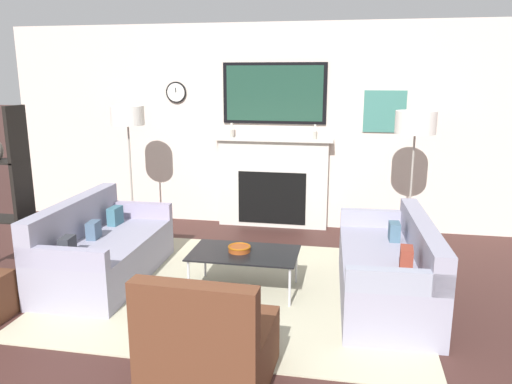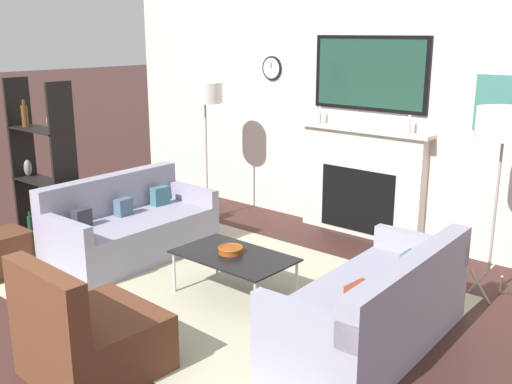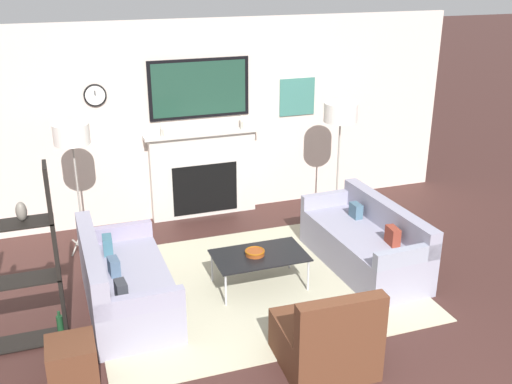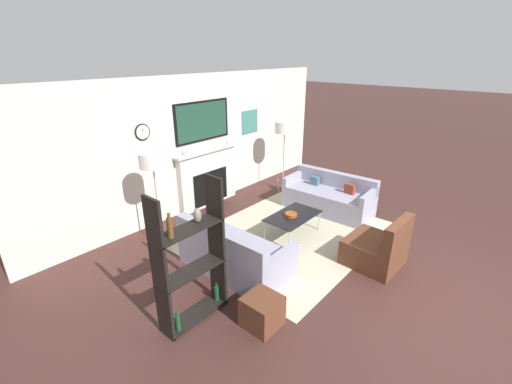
% 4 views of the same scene
% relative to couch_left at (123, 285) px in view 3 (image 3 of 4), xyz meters
% --- Properties ---
extents(fireplace_wall, '(7.49, 0.28, 2.70)m').
position_rel_couch_left_xyz_m(fireplace_wall, '(1.42, 2.23, 0.95)').
color(fireplace_wall, beige).
rests_on(fireplace_wall, ground_plane).
extents(area_rug, '(3.44, 2.70, 0.01)m').
position_rel_couch_left_xyz_m(area_rug, '(1.42, 0.00, -0.28)').
color(area_rug, '#B7B295').
rests_on(area_rug, ground_plane).
extents(couch_left, '(0.85, 1.69, 0.81)m').
position_rel_couch_left_xyz_m(couch_left, '(0.00, 0.00, 0.00)').
color(couch_left, '#918FA4').
rests_on(couch_left, ground_plane).
extents(couch_right, '(0.85, 1.81, 0.77)m').
position_rel_couch_left_xyz_m(couch_right, '(2.82, 0.00, 0.00)').
color(couch_right, '#918FA4').
rests_on(couch_right, ground_plane).
extents(armchair, '(0.81, 0.82, 0.84)m').
position_rel_couch_left_xyz_m(armchair, '(1.57, -1.55, -0.02)').
color(armchair, '#552F1E').
rests_on(armchair, ground_plane).
extents(coffee_table, '(1.02, 0.62, 0.39)m').
position_rel_couch_left_xyz_m(coffee_table, '(1.48, -0.03, 0.08)').
color(coffee_table, black).
rests_on(coffee_table, ground_plane).
extents(decorative_bowl, '(0.22, 0.22, 0.06)m').
position_rel_couch_left_xyz_m(decorative_bowl, '(1.43, -0.02, 0.14)').
color(decorative_bowl, '#944118').
rests_on(decorative_bowl, coffee_table).
extents(floor_lamp_left, '(0.41, 0.41, 1.67)m').
position_rel_couch_left_xyz_m(floor_lamp_left, '(-0.30, 1.41, 1.23)').
color(floor_lamp_left, '#9E998E').
rests_on(floor_lamp_left, ground_plane).
extents(floor_lamp_right, '(0.45, 0.45, 1.65)m').
position_rel_couch_left_xyz_m(floor_lamp_right, '(3.13, 1.41, 1.21)').
color(floor_lamp_right, '#9E998E').
rests_on(floor_lamp_right, ground_plane).
extents(shelf_unit, '(0.87, 0.28, 1.76)m').
position_rel_couch_left_xyz_m(shelf_unit, '(-1.03, -0.31, 0.53)').
color(shelf_unit, black).
rests_on(shelf_unit, ground_plane).
extents(ottoman, '(0.41, 0.41, 0.40)m').
position_rel_couch_left_xyz_m(ottoman, '(-0.57, -1.03, -0.09)').
color(ottoman, '#552F1E').
rests_on(ottoman, ground_plane).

